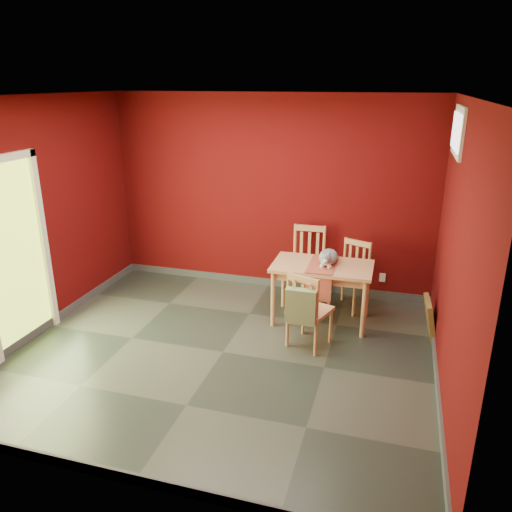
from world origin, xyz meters
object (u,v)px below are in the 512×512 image
(dining_table, at_px, (322,272))
(cat, at_px, (328,254))
(chair_near, at_px, (308,309))
(tote_bag, at_px, (301,306))
(picture_frame, at_px, (430,318))
(chair_far_right, at_px, (351,275))
(chair_far_left, at_px, (307,263))

(dining_table, relative_size, cat, 2.58)
(chair_near, relative_size, cat, 1.92)
(tote_bag, distance_m, picture_frame, 1.65)
(tote_bag, bearing_deg, cat, 81.58)
(tote_bag, height_order, cat, cat)
(dining_table, height_order, chair_near, chair_near)
(dining_table, bearing_deg, tote_bag, -95.51)
(chair_near, bearing_deg, tote_bag, -101.75)
(dining_table, distance_m, chair_far_right, 0.63)
(chair_far_right, height_order, picture_frame, chair_far_right)
(chair_far_right, xyz_separation_m, chair_near, (-0.34, -1.18, 0.00))
(chair_far_left, bearing_deg, picture_frame, -23.22)
(chair_near, distance_m, cat, 0.84)
(chair_near, height_order, tote_bag, chair_near)
(chair_near, xyz_separation_m, tote_bag, (-0.04, -0.21, 0.12))
(dining_table, distance_m, picture_frame, 1.35)
(dining_table, bearing_deg, chair_far_left, 114.67)
(dining_table, height_order, chair_far_right, chair_far_right)
(dining_table, bearing_deg, cat, 51.78)
(chair_near, relative_size, tote_bag, 1.94)
(picture_frame, bearing_deg, cat, 175.49)
(chair_far_left, relative_size, tote_bag, 2.17)
(chair_far_right, distance_m, chair_near, 1.23)
(chair_near, xyz_separation_m, cat, (0.10, 0.73, 0.41))
(chair_far_right, distance_m, cat, 0.65)
(chair_far_left, height_order, cat, chair_far_left)
(tote_bag, xyz_separation_m, cat, (0.14, 0.94, 0.28))
(tote_bag, bearing_deg, chair_near, 78.25)
(chair_far_left, distance_m, cat, 0.77)
(chair_near, relative_size, picture_frame, 1.93)
(chair_far_left, xyz_separation_m, cat, (0.36, -0.58, 0.35))
(chair_far_left, relative_size, chair_far_right, 1.12)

